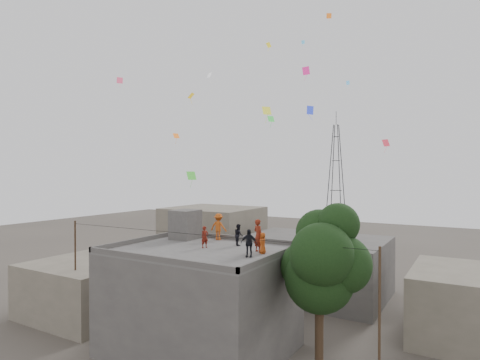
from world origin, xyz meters
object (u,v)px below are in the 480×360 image
Objects in this scene: stair_head_box at (185,224)px; transmission_tower at (336,184)px; person_red_adult at (258,236)px; tree at (323,261)px; person_dark_adult at (249,243)px.

transmission_tower is at bearing 91.23° from stair_head_box.
person_red_adult is at bearing -79.33° from transmission_tower.
person_red_adult is at bearing 173.63° from tree.
person_dark_adult is at bearing 122.84° from person_red_adult.
stair_head_box is at bearing -88.77° from transmission_tower.
transmission_tower is 39.69m from person_red_adult.
tree is at bearing -2.32° from person_dark_adult.
person_dark_adult is (6.75, -3.06, -0.25)m from stair_head_box.
transmission_tower is at bearing 106.09° from tree.
tree is (10.57, -2.00, -1.00)m from stair_head_box.
person_red_adult is at bearing -13.38° from stair_head_box.
stair_head_box reaches higher than person_red_adult.
person_red_adult is (6.54, -1.55, -0.05)m from stair_head_box.
tree is 6.03× the size of person_dark_adult.
transmission_tower is at bearing -54.56° from person_red_adult.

